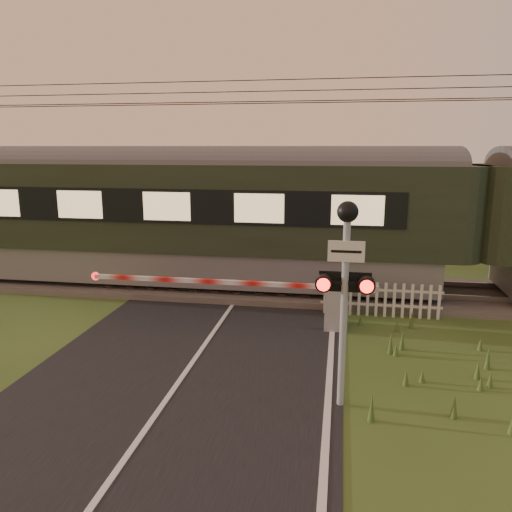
% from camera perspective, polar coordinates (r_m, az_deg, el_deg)
% --- Properties ---
extents(ground, '(160.00, 160.00, 0.00)m').
position_cam_1_polar(ground, '(9.50, -9.14, -14.57)').
color(ground, '#354B1D').
rests_on(ground, ground).
extents(road, '(6.00, 140.00, 0.03)m').
position_cam_1_polar(road, '(9.29, -9.52, -15.16)').
color(road, black).
rests_on(road, ground).
extents(track_bed, '(140.00, 3.40, 0.39)m').
position_cam_1_polar(track_bed, '(15.35, -1.36, -3.54)').
color(track_bed, '#47423D').
rests_on(track_bed, ground).
extents(overhead_wires, '(120.00, 0.62, 0.62)m').
position_cam_1_polar(overhead_wires, '(14.83, -1.48, 17.98)').
color(overhead_wires, black).
rests_on(overhead_wires, ground).
extents(train, '(42.61, 2.94, 3.97)m').
position_cam_1_polar(train, '(15.06, 23.59, 3.68)').
color(train, slate).
rests_on(train, ground).
extents(boom_gate, '(7.27, 0.83, 1.11)m').
position_cam_1_polar(boom_gate, '(12.20, 7.38, -5.23)').
color(boom_gate, gray).
rests_on(boom_gate, ground).
extents(crossing_signal, '(0.88, 0.36, 3.46)m').
position_cam_1_polar(crossing_signal, '(8.07, 10.19, -1.45)').
color(crossing_signal, gray).
rests_on(crossing_signal, ground).
extents(picket_fence, '(3.07, 0.07, 0.90)m').
position_cam_1_polar(picket_fence, '(13.20, 14.08, -4.85)').
color(picket_fence, silver).
rests_on(picket_fence, ground).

